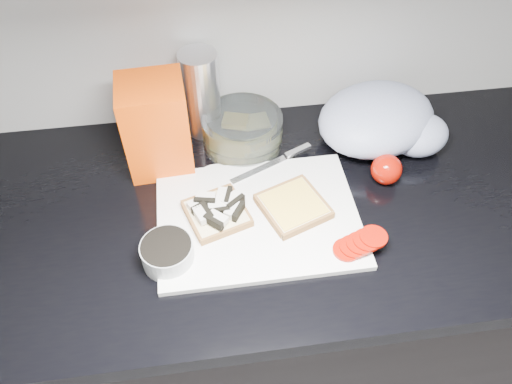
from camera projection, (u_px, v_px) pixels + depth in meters
base_cabinet at (273, 310)px, 1.39m from camera, size 3.50×0.60×0.86m
countertop at (279, 207)px, 1.05m from camera, size 3.50×0.64×0.04m
cutting_board at (258, 218)px, 1.00m from camera, size 0.40×0.30×0.01m
bread_left at (217, 211)px, 0.99m from camera, size 0.15×0.15×0.04m
bread_right at (293, 206)px, 1.00m from camera, size 0.16×0.16×0.02m
tomato_slices at (360, 243)px, 0.94m from camera, size 0.12×0.08×0.02m
knife at (282, 159)px, 1.10m from camera, size 0.19×0.10×0.01m
seed_tub at (167, 252)px, 0.92m from camera, size 0.10×0.10×0.05m
tub_lid at (217, 181)px, 1.07m from camera, size 0.11×0.11×0.01m
glass_bowl at (242, 131)px, 1.13m from camera, size 0.18×0.18×0.08m
bread_bag at (156, 126)px, 1.04m from camera, size 0.14×0.13×0.21m
steel_canister at (201, 94)px, 1.11m from camera, size 0.08×0.08×0.20m
grocery_bag at (382, 121)px, 1.12m from camera, size 0.34×0.30×0.12m
whole_tomatoes at (386, 169)px, 1.05m from camera, size 0.07×0.07×0.07m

